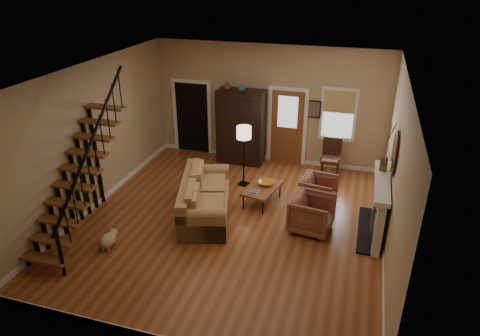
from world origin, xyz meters
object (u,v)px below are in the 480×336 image
(floor_lamp, at_px, (244,156))
(coffee_table, at_px, (262,195))
(armoire, at_px, (241,127))
(sofa, at_px, (205,198))
(armchair_left, at_px, (312,214))
(side_chair, at_px, (331,158))
(armchair_right, at_px, (319,191))

(floor_lamp, bearing_deg, coffee_table, -48.46)
(armoire, bearing_deg, sofa, -88.71)
(coffee_table, distance_m, armchair_left, 1.53)
(sofa, distance_m, floor_lamp, 1.75)
(armoire, height_order, coffee_table, armoire)
(floor_lamp, bearing_deg, sofa, -104.12)
(sofa, distance_m, coffee_table, 1.43)
(armoire, bearing_deg, side_chair, -4.48)
(armchair_left, relative_size, floor_lamp, 0.55)
(armoire, distance_m, side_chair, 2.61)
(armoire, bearing_deg, floor_lamp, -70.47)
(sofa, xyz_separation_m, coffee_table, (1.10, 0.89, -0.23))
(sofa, height_order, floor_lamp, floor_lamp)
(armoire, distance_m, armchair_left, 3.89)
(armchair_left, distance_m, floor_lamp, 2.55)
(coffee_table, bearing_deg, side_chair, 54.47)
(armchair_left, height_order, side_chair, side_chair)
(armoire, distance_m, sofa, 3.09)
(armoire, bearing_deg, armchair_left, -50.28)
(side_chair, bearing_deg, floor_lamp, -150.45)
(sofa, distance_m, armchair_right, 2.66)
(sofa, bearing_deg, floor_lamp, 59.39)
(armchair_left, xyz_separation_m, floor_lamp, (-1.96, 1.58, 0.40))
(coffee_table, relative_size, armchair_left, 1.25)
(coffee_table, bearing_deg, sofa, -140.90)
(sofa, height_order, coffee_table, sofa)
(floor_lamp, bearing_deg, armoire, 109.53)
(armchair_left, distance_m, armchair_right, 1.09)
(armchair_right, distance_m, side_chair, 1.67)
(coffee_table, height_order, side_chair, side_chair)
(armoire, height_order, armchair_right, armoire)
(armchair_right, distance_m, floor_lamp, 2.07)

